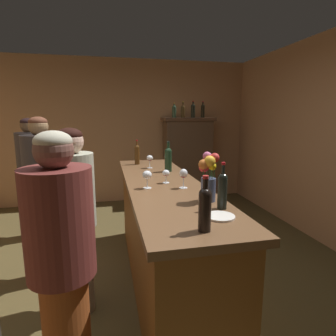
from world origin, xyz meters
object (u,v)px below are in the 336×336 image
wine_bottle_merlot (205,207)px  patron_redhead (32,174)px  display_cabinet (187,158)px  wine_glass_rear (183,175)px  wine_bottle_riesling (137,154)px  wine_glass_front (147,175)px  display_bottle_left (174,111)px  patron_near_entrance (74,215)px  display_bottle_center (193,110)px  wine_bottle_malbec (168,158)px  display_bottle_midleft (183,111)px  patron_tall (62,263)px  display_bottle_midright (203,110)px  bar_counter (163,233)px  patron_in_grey (44,193)px  flower_arrangement (208,175)px  wine_bottle_syrah (222,189)px  wine_glass_mid (150,159)px  cheese_plate (220,216)px

wine_bottle_merlot → patron_redhead: size_ratio=0.19×
display_cabinet → wine_glass_rear: size_ratio=9.65×
wine_bottle_riesling → wine_glass_front: wine_bottle_riesling is taller
display_bottle_left → patron_near_entrance: (-1.51, -2.83, -0.87)m
wine_glass_front → display_bottle_center: size_ratio=0.49×
wine_bottle_malbec → display_bottle_left: display_bottle_left is taller
display_bottle_midleft → patron_tall: size_ratio=0.19×
display_bottle_midright → wine_bottle_merlot: bearing=-109.1°
display_bottle_center → wine_glass_rear: bearing=-108.8°
bar_counter → patron_in_grey: (-1.11, 0.33, 0.37)m
wine_glass_rear → flower_arrangement: bearing=-79.5°
display_bottle_left → display_bottle_center: bearing=-0.0°
wine_bottle_riesling → wine_glass_rear: size_ratio=1.87×
wine_bottle_riesling → wine_glass_front: size_ratio=2.04×
patron_redhead → display_bottle_midright: bearing=86.8°
bar_counter → wine_bottle_syrah: wine_bottle_syrah is taller
bar_counter → display_bottle_midleft: display_bottle_midleft is taller
bar_counter → wine_glass_rear: (0.13, -0.26, 0.63)m
patron_in_grey → patron_tall: patron_in_grey is taller
bar_counter → display_bottle_midleft: size_ratio=8.96×
wine_bottle_malbec → wine_bottle_riesling: (-0.28, 0.53, -0.01)m
bar_counter → patron_tall: bearing=-127.1°
display_bottle_midright → patron_near_entrance: display_bottle_midright is taller
display_cabinet → wine_glass_mid: display_cabinet is taller
wine_glass_front → wine_glass_mid: (0.16, 0.91, 0.00)m
display_bottle_left → display_bottle_center: display_bottle_center is taller
wine_glass_mid → patron_near_entrance: 1.25m
patron_in_grey → display_bottle_left: bearing=60.8°
wine_bottle_merlot → patron_redhead: patron_redhead is taller
display_bottle_midright → patron_redhead: (-2.76, -1.17, -0.85)m
bar_counter → wine_glass_mid: (-0.01, 0.71, 0.62)m
display_bottle_midright → patron_redhead: display_bottle_midright is taller
wine_bottle_riesling → flower_arrangement: bearing=-78.8°
display_bottle_midright → display_bottle_midleft: bearing=180.0°
wine_bottle_riesling → display_bottle_center: (1.23, 1.60, 0.57)m
wine_bottle_riesling → patron_in_grey: patron_in_grey is taller
bar_counter → display_cabinet: display_cabinet is taller
wine_bottle_riesling → patron_in_grey: size_ratio=0.19×
wine_bottle_riesling → patron_tall: (-0.63, -2.00, -0.31)m
wine_bottle_riesling → wine_bottle_syrah: 1.87m
cheese_plate → display_bottle_midright: (1.13, 3.57, 0.70)m
bar_counter → wine_glass_front: size_ratio=17.38×
wine_glass_front → display_cabinet: bearing=67.2°
flower_arrangement → bar_counter: bearing=107.0°
wine_bottle_malbec → wine_glass_mid: 0.30m
wine_bottle_syrah → display_bottle_midleft: (0.67, 3.43, 0.56)m
patron_redhead → display_cabinet: bearing=89.2°
cheese_plate → patron_redhead: bearing=124.2°
bar_counter → cheese_plate: size_ratio=14.79×
bar_counter → wine_bottle_syrah: bearing=-74.4°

